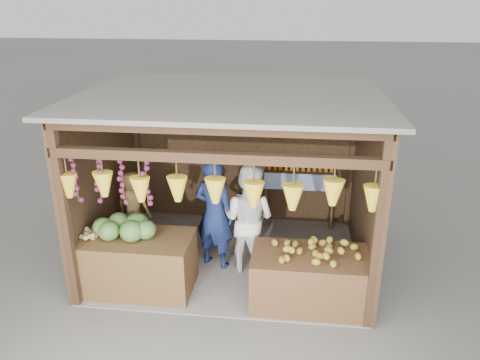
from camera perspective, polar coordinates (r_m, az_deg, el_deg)
name	(u,v)px	position (r m, az deg, el deg)	size (l,w,h in m)	color
ground	(232,258)	(7.63, -1.01, -9.52)	(80.00, 80.00, 0.00)	#514F49
stall_structure	(228,161)	(6.89, -1.42, 2.28)	(4.30, 3.30, 2.66)	slate
back_shelf	(300,182)	(8.35, 7.30, -0.19)	(1.25, 0.32, 1.32)	#382314
counter_left	(136,263)	(6.88, -12.57, -9.87)	(1.61, 0.85, 0.82)	#4B3019
counter_right	(311,280)	(6.51, 8.66, -11.92)	(1.61, 0.85, 0.75)	#452B17
stool	(137,245)	(7.89, -12.46, -7.71)	(0.32, 0.32, 0.30)	black
man_standing	(214,214)	(7.06, -3.14, -4.22)	(0.64, 0.42, 1.75)	#14214E
woman_standing	(248,219)	(6.96, 1.02, -4.76)	(0.83, 0.65, 1.71)	white
vendor_seated	(133,205)	(7.58, -12.88, -3.01)	(0.55, 0.36, 1.12)	brown
melon_pile	(127,226)	(6.66, -13.59, -5.49)	(1.00, 0.50, 0.32)	#1F4913
tanfruit_pile	(90,234)	(6.79, -17.80, -6.32)	(0.34, 0.40, 0.13)	#9C7748
mango_pile	(320,248)	(6.27, 9.74, -8.14)	(1.40, 0.64, 0.22)	#BF7319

